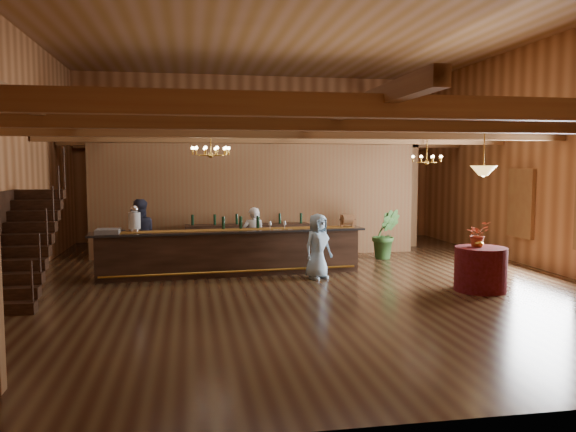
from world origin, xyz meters
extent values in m
plane|color=#47341E|center=(0.00, 0.00, 0.00)|extent=(14.00, 14.00, 0.00)
plane|color=brown|center=(0.00, 0.00, 5.50)|extent=(14.00, 14.00, 0.00)
cube|color=#A76B3F|center=(0.00, 7.00, 2.75)|extent=(12.00, 0.10, 5.50)
cube|color=#A76B3F|center=(0.00, -7.00, 2.75)|extent=(12.00, 0.10, 5.50)
cube|color=#A76B3F|center=(-6.00, 0.00, 2.75)|extent=(0.10, 14.00, 5.50)
cube|color=#A76B3F|center=(6.00, 0.00, 2.75)|extent=(0.10, 14.00, 5.50)
cube|color=brown|center=(0.00, -5.50, 3.20)|extent=(11.90, 0.20, 0.28)
cube|color=brown|center=(0.00, -3.00, 3.20)|extent=(11.90, 0.20, 0.28)
cube|color=brown|center=(0.00, -0.50, 3.20)|extent=(11.90, 0.20, 0.28)
cube|color=brown|center=(0.00, 2.00, 3.20)|extent=(11.90, 0.20, 0.28)
cube|color=brown|center=(0.00, 4.50, 3.20)|extent=(11.90, 0.20, 0.28)
cube|color=brown|center=(0.00, 6.80, 3.20)|extent=(11.90, 0.20, 0.28)
cube|color=brown|center=(-4.50, 0.00, 3.34)|extent=(0.18, 13.90, 0.22)
cube|color=brown|center=(0.00, 0.00, 3.34)|extent=(0.18, 13.90, 0.22)
cube|color=brown|center=(4.50, 0.00, 3.34)|extent=(0.18, 13.90, 0.22)
cube|color=brown|center=(-4.50, 4.50, 1.60)|extent=(0.20, 0.20, 3.20)
cube|color=brown|center=(4.50, 4.50, 1.60)|extent=(0.20, 0.20, 3.20)
cube|color=brown|center=(-0.50, 3.50, 1.55)|extent=(9.00, 0.18, 3.10)
cube|color=white|center=(5.95, 1.00, 1.55)|extent=(0.12, 1.05, 1.75)
cube|color=#3E2418|center=(-5.45, -2.00, 0.10)|extent=(1.00, 0.28, 0.20)
cube|color=#3E2418|center=(-5.45, -1.72, 0.30)|extent=(1.00, 0.28, 0.20)
cube|color=#3E2418|center=(-5.45, -1.44, 0.50)|extent=(1.00, 0.28, 0.20)
cube|color=#3E2418|center=(-5.45, -1.16, 0.70)|extent=(1.00, 0.28, 0.20)
cube|color=#3E2418|center=(-5.45, -0.88, 0.90)|extent=(1.00, 0.28, 0.20)
cube|color=#3E2418|center=(-5.45, -0.60, 1.10)|extent=(1.00, 0.28, 0.20)
cube|color=#3E2418|center=(-5.45, -0.32, 1.30)|extent=(1.00, 0.28, 0.20)
cube|color=#3E2418|center=(-5.45, -0.04, 1.50)|extent=(1.00, 0.28, 0.20)
cube|color=#3E2418|center=(-5.45, 0.24, 1.70)|extent=(1.00, 0.28, 0.20)
cube|color=#3E2418|center=(-5.45, 0.52, 1.90)|extent=(1.00, 0.28, 0.20)
cube|color=#3E2418|center=(1.00, 5.50, 0.55)|extent=(1.20, 0.60, 1.10)
cube|color=#926139|center=(-2.00, 5.50, 0.50)|extent=(1.00, 0.60, 1.00)
cube|color=#3E2418|center=(-1.42, 0.80, 0.49)|extent=(5.96, 1.03, 0.99)
cube|color=black|center=(-1.42, 0.80, 1.01)|extent=(6.26, 1.17, 0.05)
cube|color=maroon|center=(-1.42, 0.80, 1.04)|extent=(5.84, 0.77, 0.01)
cylinder|color=gold|center=(-1.42, 0.40, 0.15)|extent=(5.72, 0.42, 0.05)
cylinder|color=silver|center=(-3.55, 0.71, 1.08)|extent=(0.18, 0.18, 0.08)
cylinder|color=silver|center=(-3.55, 0.71, 1.30)|extent=(0.26, 0.26, 0.36)
sphere|color=silver|center=(-3.55, 0.71, 1.55)|extent=(0.18, 0.18, 0.18)
cube|color=gray|center=(-4.10, 0.57, 1.09)|extent=(0.50, 0.50, 0.10)
cube|color=#926139|center=(1.22, 0.93, 1.19)|extent=(0.06, 0.06, 0.30)
cube|color=#926139|center=(1.50, 0.93, 1.19)|extent=(0.06, 0.06, 0.30)
cylinder|color=#926139|center=(1.36, 0.93, 1.22)|extent=(0.24, 0.24, 0.24)
cylinder|color=black|center=(-1.59, 0.90, 1.19)|extent=(0.07, 0.07, 0.30)
cylinder|color=black|center=(-1.19, 0.93, 1.19)|extent=(0.07, 0.07, 0.30)
cylinder|color=black|center=(-0.79, 0.96, 1.19)|extent=(0.07, 0.07, 0.30)
cube|color=#3E2418|center=(-0.82, 2.99, 0.47)|extent=(3.33, 0.55, 0.93)
cylinder|color=maroon|center=(3.36, -1.73, 0.44)|extent=(1.02, 1.02, 0.88)
cylinder|color=gold|center=(-1.89, 0.16, 2.96)|extent=(0.02, 0.02, 0.48)
sphere|color=gold|center=(-1.89, 0.16, 2.72)|extent=(0.12, 0.12, 0.12)
torus|color=gold|center=(-1.89, 0.16, 2.82)|extent=(0.80, 0.80, 0.04)
cylinder|color=gold|center=(3.74, 1.82, 2.89)|extent=(0.02, 0.02, 0.62)
sphere|color=gold|center=(3.74, 1.82, 2.58)|extent=(0.12, 0.12, 0.12)
torus|color=gold|center=(3.74, 1.82, 2.68)|extent=(0.80, 0.80, 0.04)
cylinder|color=gold|center=(3.36, -1.73, 2.80)|extent=(0.02, 0.02, 0.80)
cone|color=#E3AC4F|center=(3.36, -1.73, 2.40)|extent=(0.52, 0.52, 0.20)
imported|color=white|center=(-0.83, 1.51, 0.75)|extent=(0.57, 0.39, 1.50)
imported|color=#27283A|center=(-3.54, 1.66, 0.86)|extent=(0.93, 0.79, 1.72)
imported|color=#95BAD3|center=(0.43, 0.03, 0.72)|extent=(0.84, 0.75, 1.45)
imported|color=#2D5723|center=(2.84, 2.32, 0.67)|extent=(0.84, 0.72, 1.35)
imported|color=#AB4426|center=(3.34, -1.61, 1.13)|extent=(0.56, 0.52, 0.50)
imported|color=gold|center=(3.31, -1.72, 1.02)|extent=(0.16, 0.16, 0.29)
camera|label=1|loc=(-2.35, -11.96, 2.49)|focal=35.00mm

